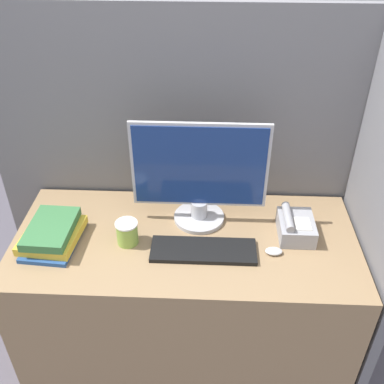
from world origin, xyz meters
name	(u,v)px	position (x,y,z in m)	size (l,w,h in m)	color
cubicle_panel_rear	(190,175)	(0.00, 0.74, 0.83)	(1.94, 0.04, 1.66)	slate
cubicle_panel_right	(371,224)	(0.81, 0.38, 0.83)	(0.04, 0.76, 1.66)	slate
desk	(186,295)	(0.00, 0.35, 0.37)	(1.54, 0.70, 0.74)	#937551
monitor	(199,177)	(0.06, 0.49, 0.98)	(0.60, 0.24, 0.50)	#B7B7BC
keyboard	(203,250)	(0.08, 0.26, 0.75)	(0.45, 0.16, 0.02)	black
mouse	(274,251)	(0.38, 0.27, 0.76)	(0.07, 0.05, 0.02)	silver
coffee_cup	(127,233)	(-0.25, 0.31, 0.80)	(0.10, 0.10, 0.11)	#8CB247
book_stack	(52,234)	(-0.58, 0.30, 0.79)	(0.26, 0.30, 0.10)	#264C8C
desk_telephone	(295,227)	(0.49, 0.40, 0.79)	(0.15, 0.20, 0.12)	#99999E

